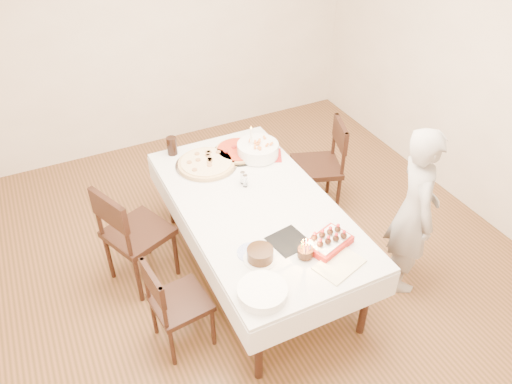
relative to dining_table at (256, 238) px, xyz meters
name	(u,v)px	position (x,y,z in m)	size (l,w,h in m)	color
floor	(265,267)	(0.09, -0.01, -0.38)	(5.00, 5.00, 0.00)	#50381B
wall_back	(162,28)	(0.09, 2.49, 0.98)	(4.50, 0.04, 2.70)	#EEDEC8
wall_right	(494,78)	(2.34, -0.01, 0.98)	(0.04, 5.00, 2.70)	#EEDEC8
dining_table	(256,238)	(0.00, 0.00, 0.00)	(1.14, 2.14, 0.75)	silver
chair_right_savory	(317,166)	(0.93, 0.56, 0.10)	(0.49, 0.49, 0.95)	black
chair_left_savory	(138,233)	(-0.89, 0.37, 0.12)	(0.50, 0.50, 0.99)	black
chair_left_dessert	(180,302)	(-0.80, -0.40, 0.04)	(0.42, 0.42, 0.82)	black
person	(414,211)	(1.07, -0.62, 0.36)	(0.54, 0.35, 1.48)	#A29C99
pizza_white	(206,163)	(-0.15, 0.67, 0.40)	(0.55, 0.55, 0.04)	beige
pizza_pepperoni	(238,151)	(0.18, 0.73, 0.40)	(0.46, 0.46, 0.04)	red
red_placemat	(269,156)	(0.41, 0.57, 0.38)	(0.23, 0.23, 0.01)	#B21E1E
pasta_bowl	(258,150)	(0.32, 0.61, 0.44)	(0.37, 0.37, 0.12)	white
taper_candle	(251,141)	(0.26, 0.63, 0.53)	(0.07, 0.07, 0.32)	white
shaker_pair	(245,181)	(0.02, 0.24, 0.43)	(0.09, 0.09, 0.11)	white
cola_glass	(172,146)	(-0.36, 0.98, 0.46)	(0.09, 0.09, 0.17)	black
layer_cake	(260,255)	(-0.25, -0.57, 0.42)	(0.24, 0.24, 0.10)	#311C0C
cake_board	(289,241)	(0.02, -0.49, 0.38)	(0.26, 0.26, 0.01)	black
birthday_cake	(306,249)	(0.05, -0.68, 0.45)	(0.11, 0.11, 0.13)	#381F0F
strawberry_box	(328,242)	(0.25, -0.66, 0.42)	(0.33, 0.22, 0.08)	#A01912
box_lid	(339,265)	(0.22, -0.85, 0.38)	(0.33, 0.22, 0.03)	beige
plate_stack	(262,292)	(-0.38, -0.86, 0.41)	(0.33, 0.33, 0.07)	white
china_plate	(251,252)	(-0.27, -0.48, 0.38)	(0.20, 0.20, 0.01)	white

